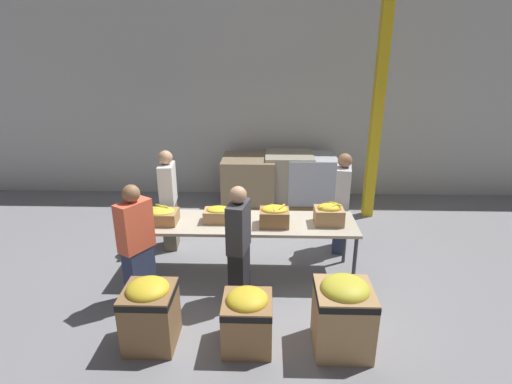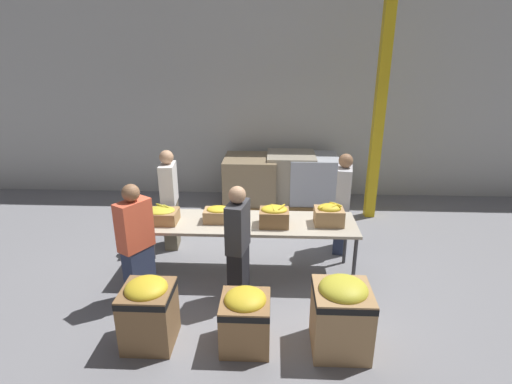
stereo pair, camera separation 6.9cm
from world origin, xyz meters
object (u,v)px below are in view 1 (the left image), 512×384
object	(u,v)px
banana_box_3	(329,214)
donation_bin_2	(343,312)
donation_bin_1	(247,317)
support_pillar	(377,110)
pallet_stack_1	(249,182)
banana_box_1	(218,214)
donation_bin_0	(150,311)
volunteer_2	(342,204)
pallet_stack_2	(311,181)
pallet_stack_0	(289,180)
volunteer_3	(137,246)
sorting_table	(246,225)
volunteer_1	(239,247)
volunteer_0	(169,201)
banana_box_2	(274,215)
banana_box_0	(160,215)

from	to	relation	value
banana_box_3	donation_bin_2	xyz separation A→B (m)	(-0.02, -1.44, -0.50)
donation_bin_1	donation_bin_2	size ratio (longest dim) A/B	0.80
support_pillar	pallet_stack_1	bearing A→B (deg)	169.02
banana_box_1	donation_bin_0	distance (m)	1.65
volunteer_2	pallet_stack_2	world-z (taller)	volunteer_2
pallet_stack_0	volunteer_3	bearing A→B (deg)	-120.24
sorting_table	pallet_stack_1	distance (m)	2.64
pallet_stack_2	volunteer_1	bearing A→B (deg)	-109.95
donation_bin_1	pallet_stack_1	xyz separation A→B (m)	(-0.18, 4.09, 0.14)
sorting_table	pallet_stack_1	bearing A→B (deg)	91.94
volunteer_0	banana_box_3	bearing A→B (deg)	66.38
pallet_stack_1	banana_box_2	bearing A→B (deg)	-80.12
volunteer_2	donation_bin_0	distance (m)	3.26
volunteer_0	volunteer_1	bearing A→B (deg)	35.00
volunteer_0	volunteer_3	distance (m)	1.48
pallet_stack_1	volunteer_3	bearing A→B (deg)	-109.71
banana_box_3	pallet_stack_0	xyz separation A→B (m)	(-0.40, 2.75, -0.42)
donation_bin_0	pallet_stack_1	xyz separation A→B (m)	(0.85, 4.09, 0.08)
donation_bin_2	banana_box_3	bearing A→B (deg)	89.04
sorting_table	banana_box_2	distance (m)	0.44
banana_box_2	support_pillar	size ratio (longest dim) A/B	0.10
banana_box_0	support_pillar	distance (m)	4.19
banana_box_2	donation_bin_2	world-z (taller)	banana_box_2
banana_box_0	donation_bin_2	xyz separation A→B (m)	(2.25, -1.40, -0.47)
volunteer_0	donation_bin_1	world-z (taller)	volunteer_0
pallet_stack_0	support_pillar	bearing A→B (deg)	-19.84
pallet_stack_2	donation_bin_2	bearing A→B (deg)	-90.95
donation_bin_2	banana_box_0	bearing A→B (deg)	148.05
banana_box_2	banana_box_3	xyz separation A→B (m)	(0.73, 0.07, 0.00)
volunteer_2	support_pillar	size ratio (longest dim) A/B	0.39
sorting_table	pallet_stack_0	bearing A→B (deg)	75.26
banana_box_1	volunteer_0	xyz separation A→B (m)	(-0.87, 0.78, -0.12)
banana_box_2	pallet_stack_1	xyz separation A→B (m)	(-0.47, 2.72, -0.45)
sorting_table	banana_box_0	bearing A→B (deg)	-176.68
donation_bin_0	sorting_table	bearing A→B (deg)	57.33
banana_box_3	pallet_stack_2	world-z (taller)	banana_box_3
support_pillar	volunteer_0	bearing A→B (deg)	-157.91
banana_box_0	pallet_stack_1	bearing A→B (deg)	68.44
volunteer_3	pallet_stack_1	size ratio (longest dim) A/B	1.40
banana_box_2	pallet_stack_2	xyz separation A→B (m)	(0.78, 2.78, -0.44)
banana_box_1	banana_box_3	size ratio (longest dim) A/B	1.01
pallet_stack_0	pallet_stack_1	bearing A→B (deg)	-173.35
banana_box_1	pallet_stack_0	distance (m)	2.96
donation_bin_0	donation_bin_2	world-z (taller)	donation_bin_2
volunteer_3	pallet_stack_1	xyz separation A→B (m)	(1.19, 3.33, -0.28)
sorting_table	volunteer_3	distance (m)	1.47
banana_box_3	support_pillar	bearing A→B (deg)	63.67
sorting_table	pallet_stack_1	world-z (taller)	pallet_stack_1
banana_box_3	volunteer_3	xyz separation A→B (m)	(-2.40, -0.68, -0.17)
pallet_stack_1	volunteer_2	bearing A→B (deg)	-51.06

